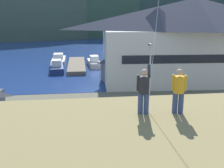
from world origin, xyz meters
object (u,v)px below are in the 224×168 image
moored_boat_inner_slip (59,60)px  parked_car_mid_row_far (192,112)px  wharf_dock (77,65)px  moored_boat_outer_mooring (94,63)px  person_kite_flyer (144,90)px  person_companion (179,90)px  parking_light_pole (150,73)px  moored_boat_wharfside (57,67)px  storage_shed_waterside (120,67)px  parked_car_mid_row_near (17,154)px  parked_car_lone_by_shed (150,120)px  harbor_lodge (194,38)px

moored_boat_inner_slip → parked_car_mid_row_far: (14.70, -32.95, 0.34)m
wharf_dock → moored_boat_outer_mooring: 3.42m
person_kite_flyer → person_companion: size_ratio=1.07×
parking_light_pole → moored_boat_wharfside: bearing=117.4°
storage_shed_waterside → person_kite_flyer: (-3.62, -29.16, 4.86)m
person_kite_flyer → parked_car_mid_row_far: bearing=58.6°
moored_boat_wharfside → moored_boat_outer_mooring: (6.89, 3.90, 0.00)m
moored_boat_inner_slip → parked_car_mid_row_near: (0.03, -39.11, 0.34)m
wharf_dock → parked_car_mid_row_near: 35.41m
moored_boat_outer_mooring → person_companion: 43.02m
parked_car_mid_row_far → moored_boat_wharfside: bearing=119.8°
moored_boat_inner_slip → person_kite_flyer: (6.66, -46.15, 6.55)m
storage_shed_waterside → moored_boat_inner_slip: storage_shed_waterside is taller
storage_shed_waterside → wharf_dock: 14.80m
storage_shed_waterside → parking_light_pole: bearing=-84.6°
storage_shed_waterside → parked_car_lone_by_shed: size_ratio=1.43×
parked_car_mid_row_far → parking_light_pole: size_ratio=0.60×
moored_boat_outer_mooring → parked_car_mid_row_far: 30.17m
moored_boat_outer_mooring → parked_car_mid_row_near: 36.05m
moored_boat_outer_mooring → parked_car_mid_row_near: (-7.06, -35.35, 0.34)m
person_kite_flyer → person_companion: person_kite_flyer is taller
parked_car_mid_row_near → parked_car_lone_by_shed: size_ratio=1.01×
parked_car_mid_row_far → harbor_lodge: bearing=67.4°
harbor_lodge → moored_boat_inner_slip: (-21.05, 17.71, -5.78)m
moored_boat_inner_slip → parked_car_mid_row_near: bearing=-90.0°
parking_light_pole → wharf_dock: bearing=107.0°
parked_car_mid_row_near → parked_car_lone_by_shed: same height
wharf_dock → person_companion: size_ratio=8.94×
wharf_dock → storage_shed_waterside: bearing=-63.3°
moored_boat_outer_mooring → harbor_lodge: bearing=-45.0°
storage_shed_waterside → moored_boat_wharfside: storage_shed_waterside is taller
moored_boat_inner_slip → parking_light_pole: bearing=-68.7°
moored_boat_outer_mooring → person_companion: bearing=-88.8°
parked_car_lone_by_shed → parking_light_pole: parking_light_pole is taller
moored_boat_inner_slip → parked_car_mid_row_far: moored_boat_inner_slip is taller
moored_boat_wharfside → parked_car_mid_row_near: (-0.16, -31.45, 0.34)m
storage_shed_waterside → wharf_dock: size_ratio=0.39×
moored_boat_outer_mooring → parked_car_mid_row_near: moored_boat_outer_mooring is taller
moored_boat_wharfside → person_companion: 39.93m
parked_car_mid_row_far → person_kite_flyer: 16.66m
wharf_dock → moored_boat_wharfside: (-3.49, -3.76, 0.37)m
parked_car_mid_row_far → parking_light_pole: bearing=132.1°
moored_boat_wharfside → parked_car_lone_by_shed: (10.03, -26.76, 0.34)m
harbor_lodge → storage_shed_waterside: 11.54m
harbor_lodge → moored_boat_outer_mooring: (-13.96, 13.96, -5.78)m
moored_boat_wharfside → moored_boat_inner_slip: bearing=91.5°
moored_boat_wharfside → parked_car_mid_row_far: bearing=-60.2°
moored_boat_inner_slip → person_kite_flyer: person_kite_flyer is taller
moored_boat_outer_mooring → moored_boat_inner_slip: bearing=152.1°
parked_car_mid_row_near → moored_boat_wharfside: bearing=89.7°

